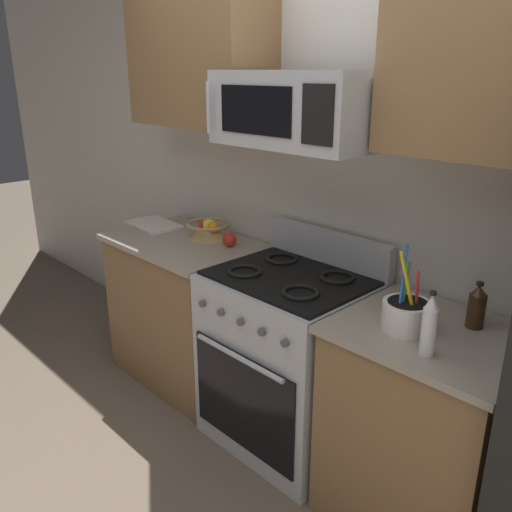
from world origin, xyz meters
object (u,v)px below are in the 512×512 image
(apple_loose, at_px, (230,239))
(microwave, at_px, (299,109))
(bottle_vinegar, at_px, (429,326))
(utensil_crock, at_px, (407,315))
(range_oven, at_px, (289,358))
(cutting_board, at_px, (154,224))
(fruit_basket, at_px, (209,229))
(bottle_soy, at_px, (477,307))

(apple_loose, bearing_deg, microwave, -8.84)
(bottle_vinegar, bearing_deg, utensil_crock, 143.13)
(apple_loose, height_order, bottle_vinegar, bottle_vinegar)
(apple_loose, bearing_deg, range_oven, -11.49)
(cutting_board, bearing_deg, bottle_vinegar, -6.47)
(utensil_crock, distance_m, cutting_board, 1.92)
(microwave, distance_m, utensil_crock, 1.00)
(microwave, xyz_separation_m, fruit_basket, (-0.79, 0.11, -0.74))
(range_oven, relative_size, cutting_board, 2.94)
(fruit_basket, xyz_separation_m, bottle_soy, (1.64, 0.00, 0.03))
(fruit_basket, bearing_deg, range_oven, -9.89)
(fruit_basket, distance_m, apple_loose, 0.22)
(range_oven, distance_m, fruit_basket, 0.94)
(range_oven, xyz_separation_m, bottle_soy, (0.85, 0.14, 0.52))
(microwave, distance_m, fruit_basket, 1.09)
(microwave, bearing_deg, bottle_soy, 7.73)
(range_oven, distance_m, microwave, 1.23)
(apple_loose, bearing_deg, fruit_basket, 174.50)
(microwave, bearing_deg, apple_loose, 171.16)
(bottle_soy, xyz_separation_m, bottle_vinegar, (-0.02, -0.33, 0.03))
(range_oven, relative_size, apple_loose, 13.32)
(utensil_crock, bearing_deg, bottle_vinegar, -36.87)
(microwave, distance_m, bottle_soy, 1.11)
(utensil_crock, distance_m, bottle_soy, 0.28)
(microwave, distance_m, cutting_board, 1.47)
(utensil_crock, bearing_deg, microwave, 171.26)
(fruit_basket, height_order, bottle_soy, bottle_soy)
(range_oven, height_order, microwave, microwave)
(fruit_basket, relative_size, apple_loose, 3.24)
(bottle_soy, height_order, bottle_vinegar, bottle_vinegar)
(apple_loose, relative_size, bottle_vinegar, 0.34)
(microwave, height_order, bottle_soy, microwave)
(range_oven, bearing_deg, bottle_soy, 9.55)
(apple_loose, bearing_deg, utensil_crock, -8.79)
(apple_loose, distance_m, bottle_soy, 1.42)
(range_oven, distance_m, apple_loose, 0.76)
(range_oven, xyz_separation_m, utensil_crock, (0.67, -0.08, 0.50))
(apple_loose, height_order, bottle_soy, bottle_soy)
(range_oven, height_order, apple_loose, range_oven)
(fruit_basket, relative_size, bottle_soy, 1.40)
(utensil_crock, height_order, fruit_basket, utensil_crock)
(utensil_crock, height_order, cutting_board, utensil_crock)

